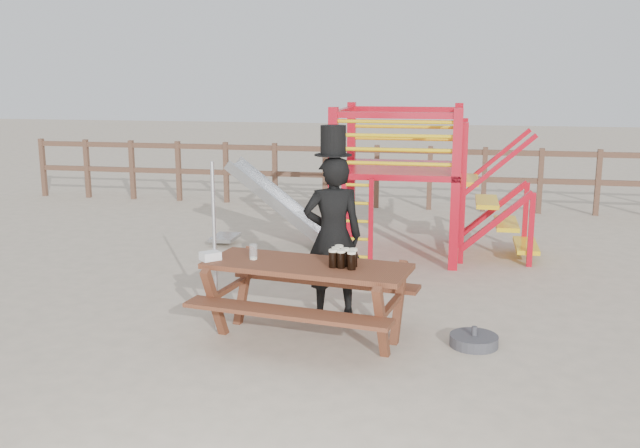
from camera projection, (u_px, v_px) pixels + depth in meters
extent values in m
plane|color=#C4B198|center=(343.00, 341.00, 6.87)|extent=(60.00, 60.00, 0.00)
cube|color=brown|center=(404.00, 151.00, 13.36)|extent=(15.00, 0.06, 0.10)
cube|color=brown|center=(403.00, 177.00, 13.46)|extent=(15.00, 0.06, 0.10)
cube|color=brown|center=(43.00, 167.00, 14.87)|extent=(0.09, 0.09, 1.20)
cube|color=brown|center=(87.00, 169.00, 14.68)|extent=(0.09, 0.09, 1.20)
cube|color=brown|center=(132.00, 170.00, 14.50)|extent=(0.09, 0.09, 1.20)
cube|color=brown|center=(179.00, 171.00, 14.31)|extent=(0.09, 0.09, 1.20)
cube|color=brown|center=(226.00, 172.00, 14.12)|extent=(0.09, 0.09, 1.20)
cube|color=brown|center=(275.00, 174.00, 13.93)|extent=(0.09, 0.09, 1.20)
cube|color=brown|center=(325.00, 175.00, 13.74)|extent=(0.09, 0.09, 1.20)
cube|color=brown|center=(377.00, 177.00, 13.56)|extent=(0.09, 0.09, 1.20)
cube|color=brown|center=(430.00, 178.00, 13.37)|extent=(0.09, 0.09, 1.20)
cube|color=brown|center=(484.00, 180.00, 13.18)|extent=(0.09, 0.09, 1.20)
cube|color=brown|center=(540.00, 181.00, 12.99)|extent=(0.09, 0.09, 1.20)
cube|color=brown|center=(598.00, 183.00, 12.80)|extent=(0.09, 0.09, 1.20)
cube|color=red|center=(333.00, 187.00, 9.45)|extent=(0.12, 0.12, 2.10)
cube|color=red|center=(456.00, 191.00, 9.15)|extent=(0.12, 0.12, 2.10)
cube|color=red|center=(351.00, 171.00, 10.99)|extent=(0.12, 0.12, 2.10)
cube|color=red|center=(457.00, 174.00, 10.68)|extent=(0.12, 0.12, 2.10)
cube|color=red|center=(399.00, 169.00, 10.04)|extent=(1.72, 1.72, 0.08)
cube|color=red|center=(395.00, 115.00, 9.10)|extent=(1.60, 0.08, 0.08)
cube|color=red|center=(405.00, 109.00, 10.64)|extent=(1.60, 0.08, 0.08)
cube|color=red|center=(343.00, 112.00, 10.02)|extent=(0.08, 1.60, 0.08)
cube|color=red|center=(459.00, 113.00, 9.72)|extent=(0.08, 1.60, 0.08)
cylinder|color=yellow|center=(394.00, 164.00, 9.23)|extent=(1.50, 0.05, 0.05)
cylinder|color=yellow|center=(404.00, 151.00, 10.77)|extent=(1.50, 0.05, 0.05)
cylinder|color=yellow|center=(394.00, 150.00, 9.19)|extent=(1.50, 0.05, 0.05)
cylinder|color=yellow|center=(404.00, 139.00, 10.73)|extent=(1.50, 0.05, 0.05)
cylinder|color=yellow|center=(394.00, 136.00, 9.16)|extent=(1.50, 0.05, 0.05)
cylinder|color=yellow|center=(404.00, 127.00, 10.69)|extent=(1.50, 0.05, 0.05)
cylinder|color=yellow|center=(395.00, 122.00, 9.12)|extent=(1.50, 0.05, 0.05)
cylinder|color=yellow|center=(405.00, 115.00, 10.65)|extent=(1.50, 0.05, 0.05)
cube|color=red|center=(344.00, 223.00, 9.37)|extent=(0.06, 0.06, 1.20)
cube|color=red|center=(371.00, 224.00, 9.30)|extent=(0.06, 0.06, 1.20)
cylinder|color=yellow|center=(357.00, 257.00, 9.43)|extent=(0.36, 0.04, 0.04)
cylinder|color=yellow|center=(357.00, 239.00, 9.38)|extent=(0.36, 0.04, 0.04)
cylinder|color=yellow|center=(357.00, 221.00, 9.33)|extent=(0.36, 0.04, 0.04)
cylinder|color=yellow|center=(357.00, 203.00, 9.28)|extent=(0.36, 0.04, 0.04)
cylinder|color=yellow|center=(358.00, 185.00, 9.23)|extent=(0.36, 0.04, 0.04)
cube|color=yellow|center=(467.00, 180.00, 9.88)|extent=(0.30, 0.90, 0.06)
cube|color=yellow|center=(487.00, 202.00, 9.89)|extent=(0.30, 0.90, 0.06)
cube|color=yellow|center=(506.00, 224.00, 9.90)|extent=(0.30, 0.90, 0.06)
cube|color=yellow|center=(526.00, 245.00, 9.91)|extent=(0.30, 0.90, 0.06)
cube|color=red|center=(496.00, 221.00, 9.47)|extent=(0.95, 0.08, 0.86)
cube|color=red|center=(494.00, 209.00, 10.34)|extent=(0.95, 0.08, 0.86)
cube|color=#B3B6BA|center=(282.00, 206.00, 10.48)|extent=(1.53, 0.55, 1.21)
cube|color=#B3B6BA|center=(278.00, 206.00, 10.21)|extent=(1.58, 0.04, 1.28)
cube|color=#B3B6BA|center=(287.00, 200.00, 10.73)|extent=(1.58, 0.04, 1.28)
cube|color=#B3B6BA|center=(225.00, 237.00, 10.75)|extent=(0.35, 0.55, 0.05)
cube|color=brown|center=(307.00, 266.00, 6.78)|extent=(2.03, 1.02, 0.05)
cube|color=brown|center=(286.00, 313.00, 6.35)|extent=(1.96, 0.57, 0.04)
cube|color=brown|center=(326.00, 281.00, 7.33)|extent=(1.96, 0.57, 0.04)
cube|color=brown|center=(230.00, 295.00, 7.13)|extent=(0.26, 1.16, 0.70)
cube|color=brown|center=(390.00, 314.00, 6.58)|extent=(0.26, 1.16, 0.70)
imported|color=black|center=(333.00, 237.00, 7.45)|extent=(0.71, 0.57, 1.71)
cube|color=#0B7B39|center=(331.00, 215.00, 7.54)|extent=(0.07, 0.04, 0.40)
cylinder|color=black|center=(333.00, 155.00, 7.27)|extent=(0.39, 0.39, 0.01)
cylinder|color=black|center=(333.00, 140.00, 7.24)|extent=(0.26, 0.26, 0.30)
cube|color=white|center=(332.00, 129.00, 7.35)|extent=(0.13, 0.04, 0.03)
cylinder|color=#B2B2B7|center=(215.00, 248.00, 6.99)|extent=(0.04, 0.04, 1.70)
cylinder|color=#3C3C41|center=(474.00, 341.00, 6.73)|extent=(0.46, 0.46, 0.11)
cylinder|color=#3C3C41|center=(474.00, 331.00, 6.71)|extent=(0.05, 0.05, 0.09)
cube|color=white|center=(210.00, 256.00, 6.90)|extent=(0.23, 0.23, 0.08)
cylinder|color=black|center=(333.00, 260.00, 6.63)|extent=(0.08, 0.08, 0.15)
cylinder|color=#F7EBCA|center=(333.00, 251.00, 6.61)|extent=(0.08, 0.08, 0.02)
cylinder|color=black|center=(341.00, 260.00, 6.61)|extent=(0.08, 0.08, 0.15)
cylinder|color=#F7EBCA|center=(341.00, 251.00, 6.59)|extent=(0.08, 0.08, 0.02)
cylinder|color=black|center=(352.00, 262.00, 6.56)|extent=(0.08, 0.08, 0.15)
cylinder|color=#F7EBCA|center=(352.00, 253.00, 6.54)|extent=(0.08, 0.08, 0.02)
cylinder|color=black|center=(336.00, 257.00, 6.72)|extent=(0.08, 0.08, 0.15)
cylinder|color=#F7EBCA|center=(336.00, 248.00, 6.70)|extent=(0.08, 0.08, 0.02)
cylinder|color=black|center=(345.00, 258.00, 6.68)|extent=(0.08, 0.08, 0.15)
cylinder|color=#F7EBCA|center=(345.00, 249.00, 6.66)|extent=(0.08, 0.08, 0.02)
cylinder|color=black|center=(353.00, 259.00, 6.66)|extent=(0.08, 0.08, 0.15)
cylinder|color=#F7EBCA|center=(353.00, 250.00, 6.65)|extent=(0.08, 0.08, 0.02)
cylinder|color=black|center=(339.00, 255.00, 6.79)|extent=(0.08, 0.08, 0.15)
cylinder|color=#F7EBCA|center=(339.00, 246.00, 6.78)|extent=(0.08, 0.08, 0.02)
cylinder|color=silver|center=(253.00, 252.00, 6.92)|extent=(0.08, 0.08, 0.15)
cylinder|color=#F7EBCA|center=(253.00, 258.00, 6.93)|extent=(0.07, 0.07, 0.02)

